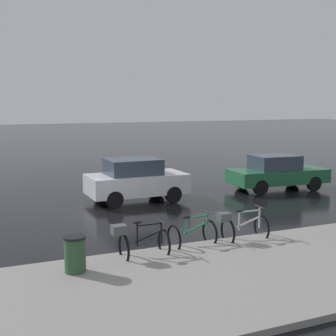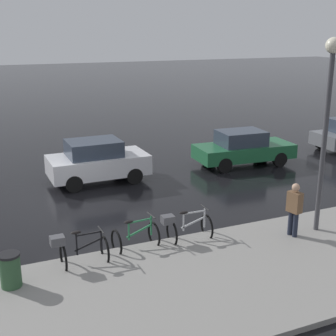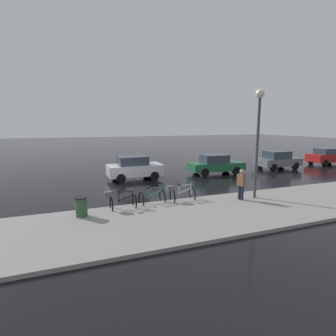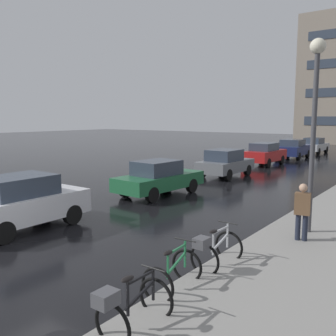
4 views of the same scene
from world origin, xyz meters
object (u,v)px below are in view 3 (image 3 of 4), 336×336
at_px(car_grey, 277,160).
at_px(car_red, 327,156).
at_px(bicycle_second, 152,197).
at_px(trash_bin, 81,208).
at_px(bicycle_third, 180,193).
at_px(bicycle_nearest, 120,200).
at_px(pedestrian, 241,184).
at_px(car_white, 134,168).
at_px(car_green, 216,164).
at_px(streetlamp, 258,126).

xyz_separation_m(car_grey, car_red, (-0.27, 6.48, 0.02)).
distance_m(bicycle_second, trash_bin, 3.39).
xyz_separation_m(bicycle_third, car_red, (-6.49, 18.56, 0.32)).
relative_size(bicycle_nearest, bicycle_second, 1.13).
xyz_separation_m(bicycle_third, pedestrian, (1.04, 2.88, 0.46)).
bearing_deg(bicycle_second, car_grey, 114.38).
bearing_deg(bicycle_second, bicycle_third, 85.80).
relative_size(bicycle_third, car_red, 0.35).
height_order(bicycle_third, pedestrian, pedestrian).
distance_m(bicycle_third, pedestrian, 3.09).
bearing_deg(car_white, car_red, 90.43).
relative_size(bicycle_nearest, car_red, 0.35).
bearing_deg(pedestrian, trash_bin, -92.49).
height_order(bicycle_second, car_white, car_white).
bearing_deg(pedestrian, bicycle_nearest, -97.75).
bearing_deg(pedestrian, car_white, -153.83).
bearing_deg(car_green, bicycle_second, -50.02).
bearing_deg(bicycle_second, pedestrian, 75.07).
distance_m(bicycle_nearest, trash_bin, 1.73).
bearing_deg(streetlamp, bicycle_second, -101.67).
relative_size(bicycle_nearest, streetlamp, 0.25).
relative_size(car_grey, streetlamp, 0.69).
xyz_separation_m(car_red, trash_bin, (7.20, -23.27, -0.34)).
relative_size(car_white, trash_bin, 4.02).
bearing_deg(car_white, bicycle_nearest, -19.19).
distance_m(bicycle_nearest, car_red, 22.63).
xyz_separation_m(bicycle_second, pedestrian, (1.15, 4.29, 0.56)).
distance_m(bicycle_third, car_red, 19.66).
height_order(car_green, streetlamp, streetlamp).
height_order(car_green, pedestrian, pedestrian).
bearing_deg(bicycle_nearest, pedestrian, 82.25).
distance_m(bicycle_nearest, bicycle_second, 1.67).
distance_m(bicycle_second, pedestrian, 4.48).
height_order(bicycle_nearest, bicycle_third, bicycle_nearest).
height_order(bicycle_second, car_grey, car_grey).
relative_size(pedestrian, trash_bin, 1.78).
height_order(car_grey, trash_bin, car_grey).
relative_size(car_green, trash_bin, 4.65).
bearing_deg(pedestrian, car_grey, 128.27).
xyz_separation_m(car_white, pedestrian, (7.39, 3.63, 0.11)).
bearing_deg(bicycle_second, streetlamp, 78.33).
xyz_separation_m(bicycle_nearest, bicycle_second, (-0.34, 1.63, -0.11)).
bearing_deg(streetlamp, pedestrian, -85.58).
height_order(car_red, streetlamp, streetlamp).
xyz_separation_m(bicycle_second, car_white, (-6.24, 0.66, 0.45)).
relative_size(bicycle_nearest, pedestrian, 0.82).
height_order(car_white, pedestrian, pedestrian).
distance_m(car_green, car_grey, 6.32).
relative_size(car_grey, car_red, 0.96).
bearing_deg(trash_bin, bicycle_third, 98.59).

